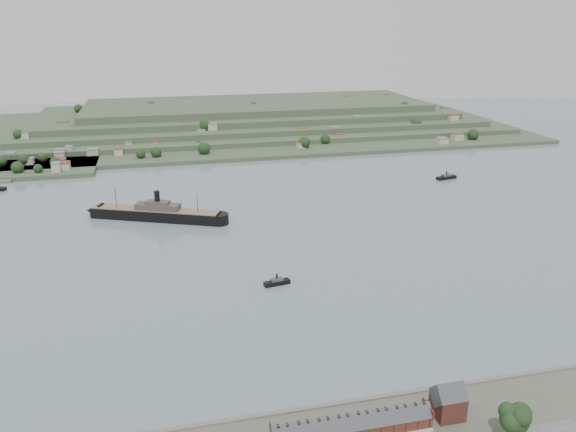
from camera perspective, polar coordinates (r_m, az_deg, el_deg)
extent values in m
plane|color=slate|center=(348.14, -1.18, -3.67)|extent=(1400.00, 1400.00, 0.00)
cube|color=slate|center=(223.30, 7.33, -18.23)|extent=(220.00, 2.00, 2.60)
cube|color=#4F261C|center=(204.07, 6.53, -20.93)|extent=(55.00, 8.00, 7.00)
cube|color=#3B3E43|center=(201.82, 6.57, -20.18)|extent=(55.60, 8.15, 8.15)
cube|color=#4F261C|center=(210.55, 14.03, -18.42)|extent=(0.50, 8.40, 3.00)
cube|color=black|center=(195.24, 0.08, -20.71)|extent=(0.90, 1.40, 3.20)
cube|color=black|center=(196.29, 1.75, -20.46)|extent=(0.90, 1.40, 3.20)
cube|color=black|center=(199.54, 5.81, -19.79)|extent=(0.90, 1.40, 3.20)
cube|color=black|center=(201.08, 7.38, -19.50)|extent=(0.90, 1.40, 3.20)
cube|color=black|center=(205.55, 11.18, -18.75)|extent=(0.90, 1.40, 3.20)
cube|color=black|center=(207.56, 12.64, -18.44)|extent=(0.90, 1.40, 3.20)
cube|color=#4F261C|center=(219.52, 15.92, -17.98)|extent=(10.00, 10.00, 9.00)
cube|color=#3B3E43|center=(216.86, 16.03, -17.03)|extent=(10.40, 10.18, 10.18)
cube|color=#3C4E34|center=(689.49, -7.56, 8.13)|extent=(760.00, 260.00, 4.00)
cube|color=#3C4E34|center=(715.20, -6.18, 8.97)|extent=(680.00, 220.00, 5.00)
cube|color=#3C4E34|center=(730.80, -5.17, 9.67)|extent=(600.00, 200.00, 6.00)
cube|color=#3C4E34|center=(746.56, -4.19, 10.42)|extent=(520.00, 180.00, 7.00)
cube|color=#3C4E34|center=(762.48, -3.26, 11.20)|extent=(440.00, 160.00, 8.00)
cube|color=#3C4E34|center=(594.10, -25.95, 4.45)|extent=(150.00, 90.00, 4.00)
cube|color=black|center=(412.20, -13.29, 0.12)|extent=(92.19, 49.76, 7.40)
cone|color=black|center=(433.02, -19.07, 0.50)|extent=(16.70, 16.70, 12.68)
cylinder|color=black|center=(396.01, -6.96, -0.29)|extent=(12.68, 12.68, 7.40)
cube|color=#796451|center=(410.91, -13.33, 0.65)|extent=(89.84, 47.94, 0.63)
cube|color=#42403D|center=(409.35, -13.08, 0.94)|extent=(32.85, 21.43, 4.23)
cube|color=#42403D|center=(408.47, -13.11, 1.32)|extent=(18.45, 13.56, 2.64)
cylinder|color=black|center=(407.26, -13.16, 1.86)|extent=(3.80, 3.80, 9.51)
cylinder|color=#42321E|center=(421.28, -17.10, 1.79)|extent=(0.53, 0.53, 16.91)
cylinder|color=#42321E|center=(397.61, -9.20, 1.21)|extent=(0.53, 0.53, 14.79)
cube|color=black|center=(306.86, -1.13, -6.79)|extent=(15.00, 6.29, 2.33)
cube|color=#42403D|center=(306.09, -1.13, -6.50)|extent=(6.98, 4.17, 1.75)
cylinder|color=black|center=(305.24, -1.14, -6.17)|extent=(0.97, 0.97, 3.40)
cube|color=black|center=(523.25, 15.79, 3.78)|extent=(20.16, 9.63, 2.59)
cube|color=#42403D|center=(522.74, 15.81, 3.99)|extent=(9.49, 6.17, 1.94)
cylinder|color=black|center=(522.19, 15.83, 4.22)|extent=(1.08, 1.08, 3.78)
cylinder|color=#42321E|center=(217.94, 21.85, -19.65)|extent=(1.32, 1.32, 5.50)
sphere|color=black|center=(214.95, 22.02, -18.62)|extent=(9.90, 9.90, 9.90)
sphere|color=black|center=(216.39, 22.52, -18.04)|extent=(7.70, 7.70, 7.70)
sphere|color=black|center=(212.48, 21.79, -18.90)|extent=(7.04, 7.04, 7.04)
sphere|color=black|center=(212.10, 22.63, -18.35)|extent=(6.60, 6.60, 6.60)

